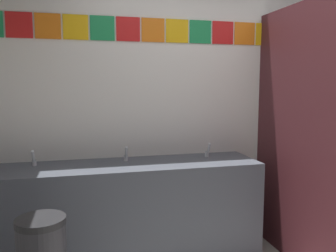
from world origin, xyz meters
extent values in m
cube|color=white|center=(0.00, 1.52, 1.39)|extent=(4.02, 0.08, 2.78)
cube|color=red|center=(-1.67, 1.47, 1.99)|extent=(0.21, 0.01, 0.21)
cube|color=orange|center=(-1.45, 1.47, 1.99)|extent=(0.21, 0.01, 0.21)
cube|color=yellow|center=(-1.23, 1.47, 1.99)|extent=(0.21, 0.01, 0.21)
cube|color=#1E8C4C|center=(-1.00, 1.47, 1.99)|extent=(0.21, 0.01, 0.21)
cube|color=red|center=(-0.78, 1.47, 1.99)|extent=(0.21, 0.01, 0.21)
cube|color=orange|center=(-0.56, 1.47, 1.99)|extent=(0.21, 0.01, 0.21)
cube|color=yellow|center=(-0.33, 1.47, 1.99)|extent=(0.21, 0.01, 0.21)
cube|color=#1E8C4C|center=(-0.11, 1.47, 1.99)|extent=(0.21, 0.01, 0.21)
cube|color=red|center=(0.11, 1.47, 1.99)|extent=(0.21, 0.01, 0.21)
cube|color=orange|center=(0.33, 1.47, 1.99)|extent=(0.21, 0.01, 0.21)
cube|color=yellow|center=(0.56, 1.47, 1.99)|extent=(0.21, 0.01, 0.21)
cube|color=#1E8C4C|center=(0.78, 1.47, 1.99)|extent=(0.21, 0.01, 0.21)
cube|color=red|center=(1.00, 1.47, 1.99)|extent=(0.21, 0.01, 0.21)
cube|color=orange|center=(1.23, 1.47, 1.99)|extent=(0.21, 0.01, 0.21)
cube|color=#4C515B|center=(-0.84, 1.20, 0.42)|extent=(2.24, 0.56, 0.85)
cube|color=#4C515B|center=(-0.84, 1.46, 0.81)|extent=(2.24, 0.03, 0.08)
cylinder|color=silver|center=(-1.59, 1.17, 0.79)|extent=(0.34, 0.34, 0.10)
cylinder|color=silver|center=(-0.84, 1.17, 0.79)|extent=(0.34, 0.34, 0.10)
cylinder|color=silver|center=(-0.09, 1.17, 0.79)|extent=(0.34, 0.34, 0.10)
cylinder|color=silver|center=(-1.59, 1.31, 0.87)|extent=(0.04, 0.04, 0.05)
cylinder|color=silver|center=(-1.59, 1.26, 0.94)|extent=(0.02, 0.06, 0.09)
cylinder|color=silver|center=(-0.84, 1.31, 0.87)|extent=(0.04, 0.04, 0.05)
cylinder|color=silver|center=(-0.84, 1.26, 0.94)|extent=(0.02, 0.06, 0.09)
cylinder|color=silver|center=(-0.09, 1.31, 0.87)|extent=(0.04, 0.04, 0.05)
cylinder|color=silver|center=(-0.09, 1.26, 0.94)|extent=(0.02, 0.06, 0.09)
cube|color=#471E23|center=(0.53, 0.82, 1.08)|extent=(0.04, 1.31, 2.17)
cylinder|color=white|center=(1.07, 1.07, 0.20)|extent=(0.38, 0.38, 0.40)
torus|color=white|center=(1.07, 1.07, 0.42)|extent=(0.39, 0.39, 0.05)
cube|color=white|center=(1.07, 1.28, 0.57)|extent=(0.34, 0.17, 0.34)
cylinder|color=#262628|center=(-1.45, 0.43, 0.71)|extent=(0.29, 0.29, 0.04)
camera|label=1|loc=(-1.20, -1.64, 1.51)|focal=37.08mm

